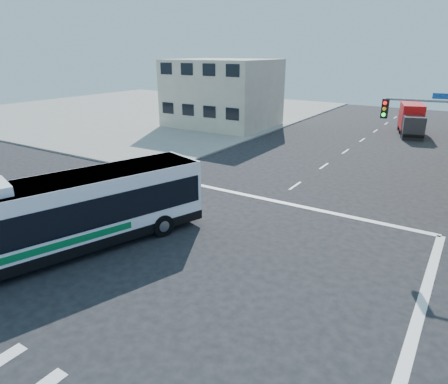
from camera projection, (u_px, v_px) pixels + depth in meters
The scene contains 5 objects.
ground at pixel (179, 265), 17.68m from camera, with size 120.00×120.00×0.00m, color black.
sidewalk_nw at pixel (144, 110), 63.19m from camera, with size 50.00×50.00×0.15m, color gray.
building_west at pixel (222, 93), 48.78m from camera, with size 12.06×10.06×8.00m.
transit_bus at pixel (65, 214), 18.21m from camera, with size 6.84×13.56×3.95m.
box_truck at pixel (411, 120), 44.67m from camera, with size 3.83×7.71×3.34m.
Camera 1 is at (10.04, -12.07, 8.97)m, focal length 32.00 mm.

